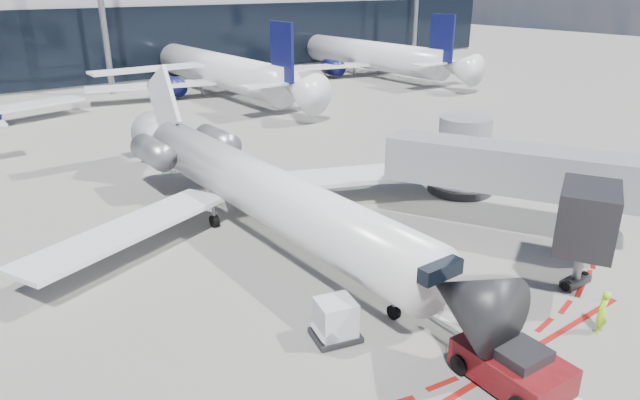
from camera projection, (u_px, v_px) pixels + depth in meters
ground at (320, 247)px, 28.78m from camera, size 260.00×260.00×0.00m
apron_centerline at (297, 234)px, 30.28m from camera, size 0.25×40.00×0.01m
apron_stop_bar at (513, 361)px, 20.16m from camera, size 14.00×0.25×0.01m
terminal_building at (24, 13)px, 74.40m from camera, size 150.00×24.15×24.00m
jet_bridge at (498, 169)px, 30.87m from camera, size 10.03×15.20×4.90m
regional_jet at (251, 184)px, 30.06m from camera, size 24.57×30.30×7.59m
pushback_tug at (512, 366)px, 18.89m from camera, size 2.62×5.78×1.49m
ramp_worker at (602, 312)px, 21.51m from camera, size 0.68×0.47×1.78m
uld_container at (336, 320)px, 21.17m from camera, size 2.01×1.82×1.60m
bg_airliner_2 at (213, 45)px, 65.94m from camera, size 34.63×36.67×11.20m
bg_airliner_3 at (363, 34)px, 79.76m from camera, size 34.25×36.26×11.08m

